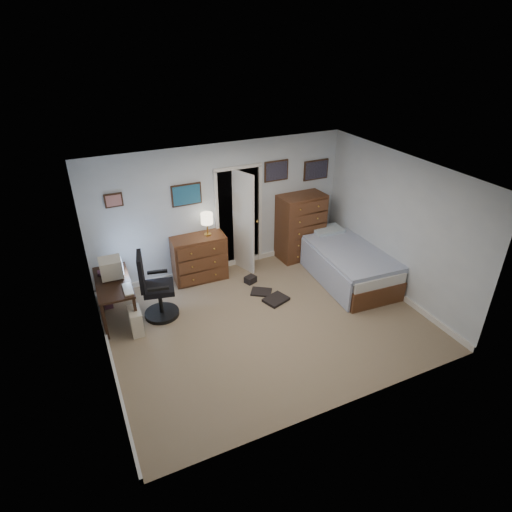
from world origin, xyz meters
The scene contains 15 objects.
floor centered at (0.00, 0.00, -0.01)m, with size 5.00×4.00×0.02m, color gray.
computer_desk centered at (-2.28, 1.20, 0.52)m, with size 0.58×1.20×0.68m.
crt_monitor centered at (-2.18, 1.34, 0.85)m, with size 0.36×0.34×0.33m.
keyboard centered at (-2.02, 0.84, 0.69)m, with size 0.14×0.36×0.02m, color beige.
pc_tower centered at (-2.00, 0.64, 0.20)m, with size 0.20×0.39×0.41m.
office_chair centered at (-1.60, 0.92, 0.46)m, with size 0.68×0.68×1.19m.
media_stack centered at (-2.32, 1.52, 0.36)m, with size 0.14×0.14×0.72m, color maroon.
low_dresser centered at (-0.56, 1.77, 0.44)m, with size 1.00×0.50×0.88m, color brown.
table_lamp centered at (-0.36, 1.77, 1.20)m, with size 0.23×0.23×0.43m.
doorway centered at (0.35, 2.27, 1.00)m, with size 0.96×1.12×2.05m.
tall_dresser centered at (1.62, 1.75, 0.68)m, with size 0.92×0.54×1.36m, color brown.
headboard_bookcase centered at (1.79, 1.86, 0.43)m, with size 0.91×0.26×0.82m.
bed centered at (1.98, 0.60, 0.33)m, with size 1.27×2.20×0.70m.
wall_posters centered at (0.57, 1.98, 1.75)m, with size 4.38×0.04×0.60m.
floor_clutter centered at (0.33, 0.76, 0.04)m, with size 0.60×1.08×0.13m.
Camera 1 is at (-2.57, -5.08, 4.36)m, focal length 30.00 mm.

